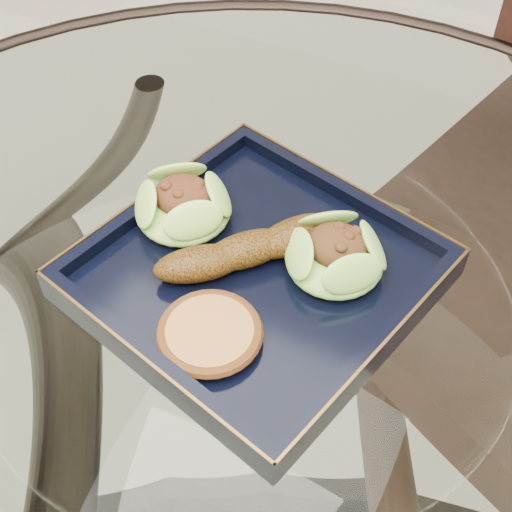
% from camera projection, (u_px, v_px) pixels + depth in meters
% --- Properties ---
extents(dining_table, '(1.13, 1.13, 0.77)m').
position_uv_depth(dining_table, '(248.00, 432.00, 0.73)').
color(dining_table, white).
rests_on(dining_table, ground).
extents(navy_plate, '(0.33, 0.33, 0.02)m').
position_uv_depth(navy_plate, '(256.00, 278.00, 0.64)').
color(navy_plate, black).
rests_on(navy_plate, dining_table).
extents(lettuce_wrap_left, '(0.11, 0.11, 0.03)m').
position_uv_depth(lettuce_wrap_left, '(183.00, 207.00, 0.66)').
color(lettuce_wrap_left, '#6BAF33').
rests_on(lettuce_wrap_left, navy_plate).
extents(lettuce_wrap_right, '(0.11, 0.11, 0.03)m').
position_uv_depth(lettuce_wrap_right, '(335.00, 257.00, 0.62)').
color(lettuce_wrap_right, '#6CAE32').
rests_on(lettuce_wrap_right, navy_plate).
extents(roasted_plantain, '(0.13, 0.14, 0.03)m').
position_uv_depth(roasted_plantain, '(247.00, 250.00, 0.63)').
color(roasted_plantain, '#563309').
rests_on(roasted_plantain, navy_plate).
extents(crumb_patty, '(0.09, 0.09, 0.01)m').
position_uv_depth(crumb_patty, '(210.00, 334.00, 0.58)').
color(crumb_patty, '#A67037').
rests_on(crumb_patty, navy_plate).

